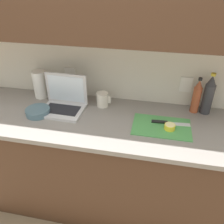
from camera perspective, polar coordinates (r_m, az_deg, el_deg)
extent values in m
plane|color=#847056|center=(2.36, -3.32, -19.98)|extent=(12.00, 12.00, 0.00)
cube|color=silver|center=(1.88, -1.76, 14.82)|extent=(5.20, 0.06, 2.60)
cube|color=white|center=(2.01, -9.99, 8.81)|extent=(0.09, 0.01, 0.12)
cube|color=white|center=(1.89, 17.40, 6.30)|extent=(0.09, 0.01, 0.12)
cube|color=#472D1E|center=(2.04, -3.69, -12.47)|extent=(2.15, 0.62, 0.87)
cube|color=gray|center=(1.75, -4.20, -1.94)|extent=(2.22, 0.66, 0.03)
cube|color=silver|center=(1.84, -11.90, 0.34)|extent=(0.32, 0.26, 0.02)
cube|color=black|center=(1.84, -11.94, 0.63)|extent=(0.26, 0.15, 0.00)
cube|color=silver|center=(1.88, -10.91, 5.55)|extent=(0.33, 0.02, 0.25)
cube|color=silver|center=(1.87, -10.98, 5.47)|extent=(0.29, 0.01, 0.21)
cube|color=#4C9E51|center=(1.68, 11.81, -3.46)|extent=(0.40, 0.26, 0.01)
cube|color=silver|center=(1.72, 15.75, -2.85)|extent=(0.16, 0.05, 0.00)
cylinder|color=black|center=(1.70, 11.34, -2.29)|extent=(0.11, 0.03, 0.02)
cylinder|color=yellow|center=(1.65, 13.71, -3.50)|extent=(0.07, 0.07, 0.04)
cylinder|color=#F4EAA3|center=(1.64, 13.80, -2.95)|extent=(0.06, 0.06, 0.00)
cylinder|color=#A34C2D|center=(1.87, 19.53, 2.76)|extent=(0.06, 0.06, 0.20)
cone|color=#A34C2D|center=(1.81, 20.27, 6.32)|extent=(0.06, 0.06, 0.06)
cylinder|color=black|center=(1.80, 20.50, 7.43)|extent=(0.03, 0.03, 0.02)
cylinder|color=#333338|center=(1.88, 21.99, 2.88)|extent=(0.07, 0.07, 0.23)
cone|color=#333338|center=(1.81, 22.95, 7.01)|extent=(0.07, 0.07, 0.07)
cylinder|color=gold|center=(1.80, 23.25, 8.30)|extent=(0.03, 0.03, 0.02)
cylinder|color=silver|center=(1.86, -2.31, 3.02)|extent=(0.09, 0.09, 0.11)
cube|color=silver|center=(1.85, -0.60, 3.00)|extent=(0.02, 0.01, 0.06)
cylinder|color=slate|center=(1.85, -17.41, 0.10)|extent=(0.18, 0.18, 0.05)
cylinder|color=white|center=(2.05, -16.94, 6.39)|extent=(0.11, 0.11, 0.23)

